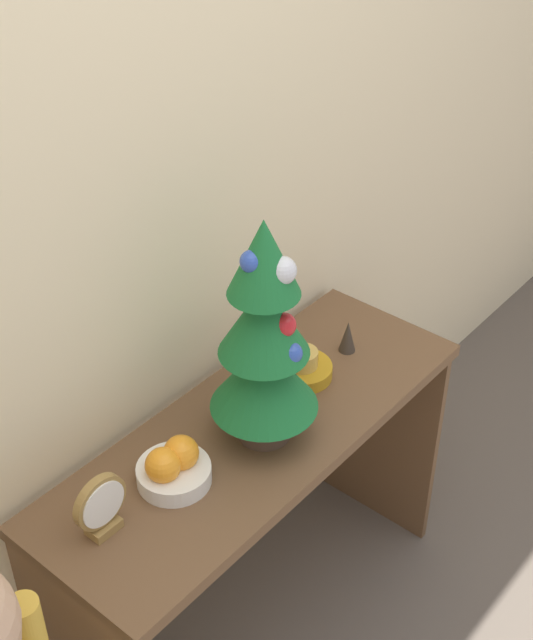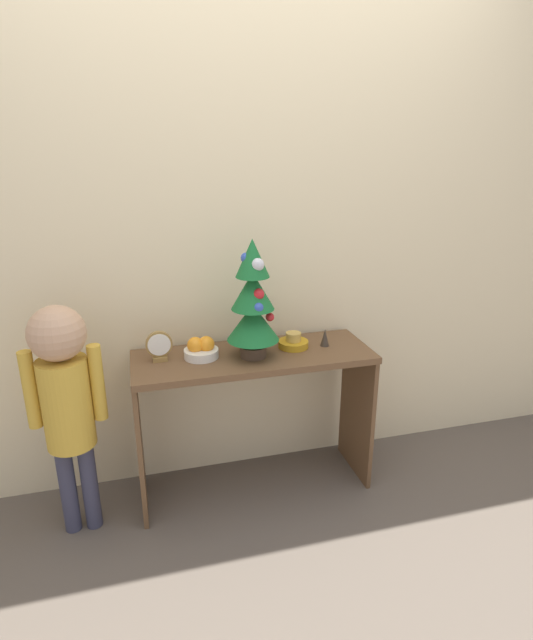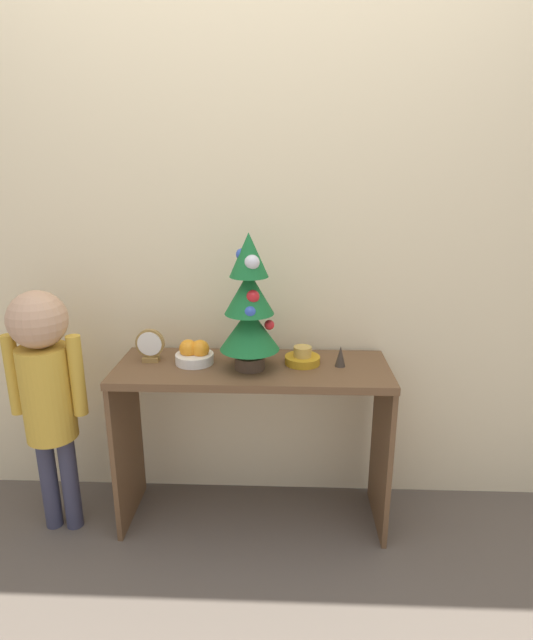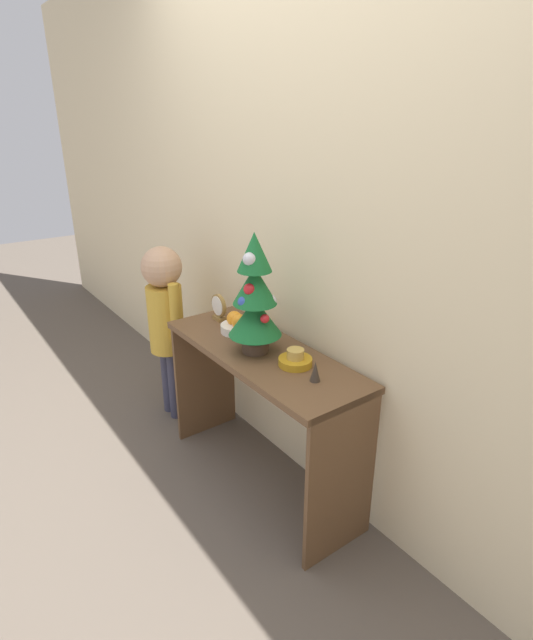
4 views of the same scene
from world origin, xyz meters
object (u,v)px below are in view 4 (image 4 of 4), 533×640
figurine (315,371)px  fruit_bowl (237,324)px  desk_clock (219,307)px  singing_bowl (295,360)px  child_figure (165,309)px  mini_tree (255,296)px

figurine → fruit_bowl: bearing=178.7°
desk_clock → figurine: desk_clock is taller
figurine → desk_clock: bearing=178.3°
singing_bowl → child_figure: bearing=-173.2°
mini_tree → child_figure: 0.83m
singing_bowl → desk_clock: desk_clock is taller
fruit_bowl → singing_bowl: size_ratio=1.09×
fruit_bowl → singing_bowl: fruit_bowl is taller
singing_bowl → fruit_bowl: bearing=-178.9°
singing_bowl → child_figure: size_ratio=0.14×
fruit_bowl → figurine: 0.57m
mini_tree → child_figure: (-0.78, -0.06, -0.29)m
mini_tree → figurine: bearing=5.8°
desk_clock → figurine: bearing=-1.7°
desk_clock → figurine: size_ratio=1.62×
fruit_bowl → figurine: bearing=-1.3°
mini_tree → fruit_bowl: size_ratio=3.45×
mini_tree → fruit_bowl: (-0.22, 0.05, -0.21)m
fruit_bowl → child_figure: bearing=-168.9°
mini_tree → figurine: 0.41m
singing_bowl → desk_clock: bearing=179.9°
fruit_bowl → child_figure: (-0.55, -0.11, -0.07)m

